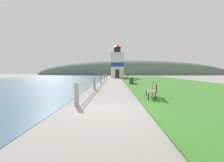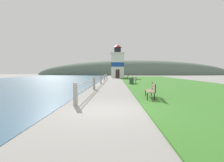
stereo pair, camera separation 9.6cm
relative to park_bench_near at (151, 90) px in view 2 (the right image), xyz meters
The scene contains 10 objects.
ground_plane 4.03m from the park_bench_near, 128.87° to the right, with size 160.00×160.00×0.00m, color gray.
grass_verge 15.42m from the park_bench_near, 70.63° to the left, with size 12.00×52.94×0.06m.
water_strip 22.09m from the park_bench_near, 138.83° to the left, with size 24.00×84.71×0.01m.
seawall_railing 13.03m from the park_bench_near, 107.99° to the left, with size 0.18×29.18×1.08m.
park_bench_near is the anchor object (origin of this frame).
park_bench_midway 12.37m from the park_bench_near, 89.16° to the left, with size 0.72×1.98×0.94m.
park_bench_far 23.81m from the park_bench_near, 89.58° to the left, with size 0.50×1.82×0.94m.
lighthouse 31.97m from the park_bench_near, 92.96° to the left, with size 3.40×3.40×7.97m.
trash_bin 10.69m from the park_bench_near, 91.03° to the left, with size 0.54×0.54×0.84m.
distant_hillside 62.43m from the park_bench_near, 84.95° to the left, with size 80.00×16.00×12.00m.
Camera 2 is at (0.40, -7.22, 1.65)m, focal length 28.00 mm.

